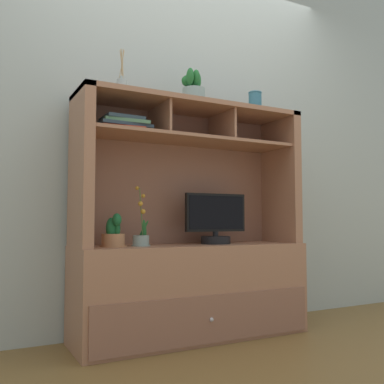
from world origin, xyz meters
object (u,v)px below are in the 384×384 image
Objects in this scene: potted_fern at (114,235)px; magazine_stack_left at (122,124)px; media_console at (191,264)px; potted_succulent at (193,89)px; tv_monitor at (216,222)px; diffuser_bottle at (122,86)px; potted_orchid at (141,237)px; ceramic_vase at (255,102)px.

magazine_stack_left is (0.03, -0.04, 0.63)m from potted_fern.
potted_succulent is at bearing -92.16° from media_console.
tv_monitor is 0.86m from potted_succulent.
media_console is 1.10m from potted_succulent.
potted_succulent is at bearing -1.14° from potted_fern.
tv_monitor is 0.85m from magazine_stack_left.
magazine_stack_left is at bearing -173.64° from media_console.
potted_succulent is (0.47, 0.00, 0.05)m from diffuser_bottle.
media_console reaches higher than magazine_stack_left.
potted_orchid is 1.11× the size of magazine_stack_left.
magazine_stack_left is 0.99m from ceramic_vase.
tv_monitor is 1.61× the size of diffuser_bottle.
potted_fern is 0.63m from magazine_stack_left.
ceramic_vase is (0.98, -0.02, 0.89)m from potted_fern.
media_console is 1.18m from ceramic_vase.
potted_succulent is (-0.00, -0.03, 1.10)m from media_console.
tv_monitor is 3.01× the size of ceramic_vase.
media_console is 3.42× the size of tv_monitor.
potted_fern is (-0.16, 0.02, 0.01)m from potted_orchid.
tv_monitor is at bearing -0.20° from potted_succulent.
potted_orchid is (-0.35, -0.03, 0.18)m from media_console.
potted_succulent reaches higher than potted_fern.
diffuser_bottle is at bearing 178.58° from potted_orchid.
potted_succulent is 1.53× the size of ceramic_vase.
media_console is at bearing 1.88° from potted_fern.
potted_succulent is 0.48m from ceramic_vase.
diffuser_bottle reaches higher than tv_monitor.
potted_orchid is at bearing -5.49° from potted_fern.
potted_orchid is 1.33× the size of diffuser_bottle.
potted_succulent reaches higher than magazine_stack_left.
ceramic_vase is (0.47, -0.03, 1.08)m from media_console.
tv_monitor is 0.88m from ceramic_vase.
tv_monitor is at bearing 179.01° from ceramic_vase.
tv_monitor is at bearing 2.30° from magazine_stack_left.
diffuser_bottle is at bearing 84.64° from magazine_stack_left.
potted_orchid reaches higher than tv_monitor.
magazine_stack_left is 2.23× the size of ceramic_vase.
diffuser_bottle is 1.87× the size of ceramic_vase.
media_console is 4.62× the size of magazine_stack_left.
magazine_stack_left reaches higher than potted_fern.
potted_fern is 0.60× the size of magazine_stack_left.
potted_orchid is 0.99m from potted_succulent.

